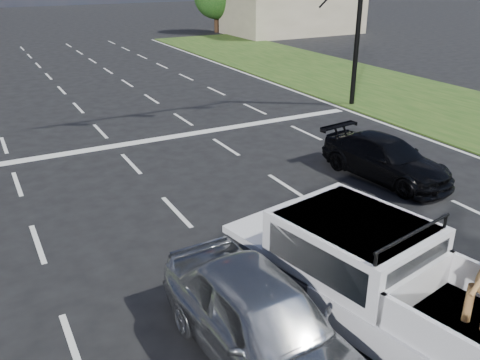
# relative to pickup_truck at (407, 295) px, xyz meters

# --- Properties ---
(ground) EXTENTS (160.00, 160.00, 0.00)m
(ground) POSITION_rel_pickup_truck_xyz_m (0.28, 2.61, -1.05)
(ground) COLOR black
(ground) RESTS_ON ground
(road_markings) EXTENTS (17.75, 60.00, 0.01)m
(road_markings) POSITION_rel_pickup_truck_xyz_m (0.28, 9.17, -1.04)
(road_markings) COLOR silver
(road_markings) RESTS_ON ground
(building_right) EXTENTS (12.00, 7.00, 3.60)m
(building_right) POSITION_rel_pickup_truck_xyz_m (22.28, 36.61, 0.75)
(building_right) COLOR #B9AC8D
(building_right) RESTS_ON ground
(pickup_truck) EXTENTS (3.20, 6.23, 2.23)m
(pickup_truck) POSITION_rel_pickup_truck_xyz_m (0.00, 0.00, 0.00)
(pickup_truck) COLOR black
(pickup_truck) RESTS_ON ground
(silver_sedan) EXTENTS (2.07, 4.69, 1.57)m
(silver_sedan) POSITION_rel_pickup_truck_xyz_m (-2.28, 0.82, -0.27)
(silver_sedan) COLOR #A9ACB0
(silver_sedan) RESTS_ON ground
(black_coupe) EXTENTS (2.29, 4.49, 1.25)m
(black_coupe) POSITION_rel_pickup_truck_xyz_m (5.03, 5.79, -0.43)
(black_coupe) COLOR black
(black_coupe) RESTS_ON ground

